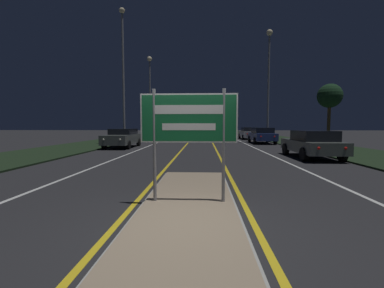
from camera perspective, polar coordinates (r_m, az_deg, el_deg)
name	(u,v)px	position (r m, az deg, el deg)	size (l,w,h in m)	color
ground_plane	(185,224)	(4.71, -1.46, -17.39)	(160.00, 160.00, 0.00)	#232326
median_island	(189,204)	(5.69, -0.70, -13.09)	(2.02, 6.81, 0.10)	#999993
verge_left	(102,143)	(26.32, -19.32, 0.32)	(5.00, 100.00, 0.08)	black
verge_right	(302,143)	(26.10, 23.18, 0.18)	(5.00, 100.00, 0.08)	black
centre_line_yellow_left	(190,140)	(29.46, -0.38, 0.88)	(0.12, 70.00, 0.01)	gold
centre_line_yellow_right	(211,140)	(29.43, 4.30, 0.86)	(0.12, 70.00, 0.01)	gold
lane_line_white_left	(164,140)	(29.76, -6.15, 0.89)	(0.12, 70.00, 0.01)	silver
lane_line_white_right	(238,140)	(29.67, 10.10, 0.84)	(0.12, 70.00, 0.01)	silver
edge_line_white_left	(139,140)	(30.36, -11.76, 0.89)	(0.10, 70.00, 0.01)	silver
edge_line_white_right	(264,140)	(30.21, 15.75, 0.80)	(0.10, 70.00, 0.01)	silver
highway_sign	(189,123)	(5.42, -0.72, 4.69)	(2.05, 0.07, 2.40)	gray
streetlight_left_near	(123,65)	(23.01, -15.07, 16.66)	(0.47, 0.47, 11.32)	gray
streetlight_left_far	(150,84)	(32.41, -9.35, 13.07)	(0.59, 0.59, 9.99)	gray
streetlight_right_near	(269,68)	(26.41, 16.69, 15.81)	(0.59, 0.59, 10.70)	gray
car_receding_0	(312,143)	(14.88, 25.11, 0.10)	(2.02, 4.45, 1.45)	#4C514C
car_receding_1	(262,135)	(25.21, 15.26, 1.93)	(2.01, 4.68, 1.48)	navy
car_receding_2	(249,133)	(32.35, 12.49, 2.42)	(1.99, 4.81, 1.46)	#B7B7BC
car_approaching_0	(123,138)	(20.53, -15.15, 1.40)	(1.98, 4.69, 1.44)	#4C514C
car_approaching_1	(180,133)	(30.82, -2.62, 2.41)	(1.98, 4.10, 1.43)	#B7B7BC
roadside_palm_right	(330,97)	(22.59, 28.28, 9.24)	(1.83, 1.83, 4.80)	#4C3823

